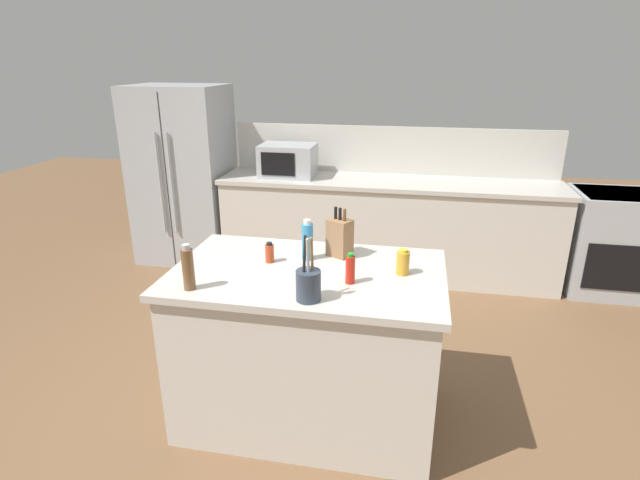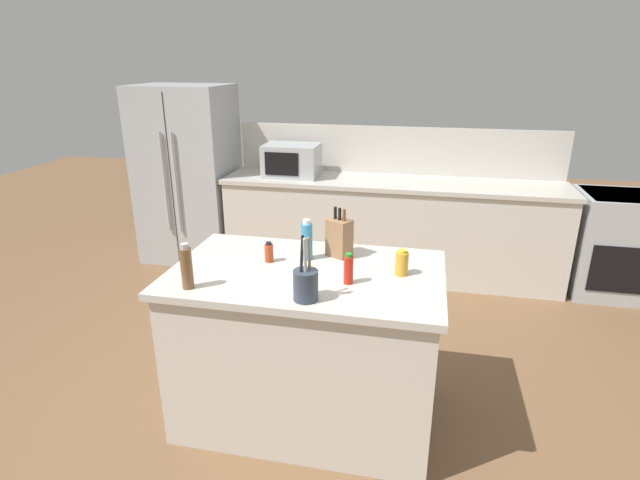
% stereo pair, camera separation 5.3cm
% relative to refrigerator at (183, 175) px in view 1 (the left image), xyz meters
% --- Properties ---
extents(ground_plane, '(14.00, 14.00, 0.00)m').
position_rel_refrigerator_xyz_m(ground_plane, '(1.80, -2.25, -0.89)').
color(ground_plane, brown).
extents(back_counter_run, '(3.21, 0.66, 0.94)m').
position_rel_refrigerator_xyz_m(back_counter_run, '(2.10, -0.05, -0.42)').
color(back_counter_run, beige).
rests_on(back_counter_run, ground_plane).
extents(wall_backsplash, '(3.17, 0.03, 0.46)m').
position_rel_refrigerator_xyz_m(wall_backsplash, '(2.10, 0.27, 0.28)').
color(wall_backsplash, beige).
rests_on(wall_backsplash, back_counter_run).
extents(kitchen_island, '(1.48, 0.91, 0.94)m').
position_rel_refrigerator_xyz_m(kitchen_island, '(1.80, -2.25, -0.42)').
color(kitchen_island, beige).
rests_on(kitchen_island, ground_plane).
extents(refrigerator, '(0.92, 0.75, 1.78)m').
position_rel_refrigerator_xyz_m(refrigerator, '(0.00, 0.00, 0.00)').
color(refrigerator, '#ADB2B7').
rests_on(refrigerator, ground_plane).
extents(range_oven, '(0.76, 0.65, 0.92)m').
position_rel_refrigerator_xyz_m(range_oven, '(4.13, -0.05, -0.42)').
color(range_oven, '#ADB2B7').
rests_on(range_oven, ground_plane).
extents(microwave, '(0.52, 0.39, 0.31)m').
position_rel_refrigerator_xyz_m(microwave, '(1.13, -0.05, 0.20)').
color(microwave, '#ADB2B7').
rests_on(microwave, back_counter_run).
extents(knife_block, '(0.16, 0.15, 0.29)m').
position_rel_refrigerator_xyz_m(knife_block, '(1.94, -2.00, 0.16)').
color(knife_block, '#936B47').
rests_on(knife_block, kitchen_island).
extents(utensil_crock, '(0.12, 0.12, 0.32)m').
position_rel_refrigerator_xyz_m(utensil_crock, '(1.88, -2.59, 0.13)').
color(utensil_crock, '#333D4C').
rests_on(utensil_crock, kitchen_island).
extents(spice_jar_paprika, '(0.05, 0.05, 0.12)m').
position_rel_refrigerator_xyz_m(spice_jar_paprika, '(1.57, -2.17, 0.11)').
color(spice_jar_paprika, '#B73D1E').
rests_on(spice_jar_paprika, kitchen_island).
extents(hot_sauce_bottle, '(0.05, 0.05, 0.16)m').
position_rel_refrigerator_xyz_m(hot_sauce_bottle, '(2.05, -2.36, 0.13)').
color(hot_sauce_bottle, red).
rests_on(hot_sauce_bottle, kitchen_island).
extents(honey_jar, '(0.07, 0.07, 0.14)m').
position_rel_refrigerator_xyz_m(honey_jar, '(2.31, -2.20, 0.12)').
color(honey_jar, gold).
rests_on(honey_jar, kitchen_island).
extents(pepper_grinder, '(0.06, 0.06, 0.24)m').
position_rel_refrigerator_xyz_m(pepper_grinder, '(1.27, -2.59, 0.16)').
color(pepper_grinder, brown).
rests_on(pepper_grinder, kitchen_island).
extents(dish_soap_bottle, '(0.06, 0.06, 0.24)m').
position_rel_refrigerator_xyz_m(dish_soap_bottle, '(1.77, -2.09, 0.16)').
color(dish_soap_bottle, '#3384BC').
rests_on(dish_soap_bottle, kitchen_island).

